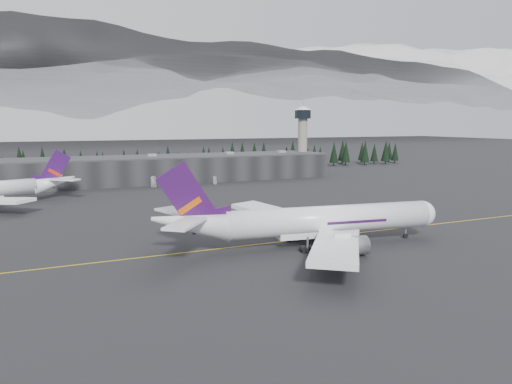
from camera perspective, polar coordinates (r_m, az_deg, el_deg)
name	(u,v)px	position (r m, az deg, el deg)	size (l,w,h in m)	color
ground	(288,239)	(114.53, 3.98, -5.84)	(1400.00, 1400.00, 0.00)	black
taxiline	(291,240)	(112.81, 4.44, -6.06)	(400.00, 0.40, 0.02)	gold
terminal	(173,168)	(230.32, -10.39, 2.93)	(160.00, 30.00, 12.60)	black
control_tower	(303,132)	(259.23, 5.86, 7.44)	(10.00, 10.00, 37.70)	gray
treeline	(158,160)	(266.28, -12.19, 3.89)	(360.00, 20.00, 15.00)	black
mountain_ridge	(84,136)	(1100.06, -20.75, 6.58)	(4400.00, 900.00, 420.00)	white
jet_main	(306,222)	(106.99, 6.23, -3.70)	(70.10, 64.34, 20.67)	white
gse_vehicle_a	(154,186)	(207.89, -12.68, 0.72)	(2.43, 5.27, 1.47)	silver
gse_vehicle_b	(215,183)	(214.71, -5.12, 1.12)	(1.58, 3.93, 1.34)	white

